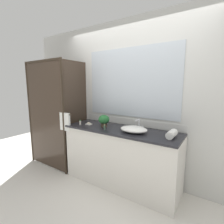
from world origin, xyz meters
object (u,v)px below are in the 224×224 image
amenity_bottle_conditioner (80,122)px  rolled_towel_near_edge (172,134)px  faucet (139,126)px  potted_plant (104,120)px  soap_dish (89,124)px  sink_basin (134,129)px  amenity_bottle_body_wash (105,127)px

amenity_bottle_conditioner → rolled_towel_near_edge: (1.47, 0.12, 0.01)m
rolled_towel_near_edge → faucet: bearing=164.9°
potted_plant → amenity_bottle_conditioner: size_ratio=2.33×
soap_dish → rolled_towel_near_edge: 1.36m
sink_basin → soap_dish: bearing=179.9°
potted_plant → amenity_bottle_body_wash: size_ratio=2.37×
amenity_bottle_body_wash → amenity_bottle_conditioner: (-0.53, 0.04, 0.00)m
sink_basin → amenity_bottle_conditioner: same height
sink_basin → soap_dish: 0.84m
faucet → amenity_bottle_conditioner: (-0.95, -0.26, -0.02)m
sink_basin → rolled_towel_near_edge: size_ratio=1.82×
soap_dish → sink_basin: bearing=-0.1°
sink_basin → amenity_bottle_body_wash: 0.44m
faucet → amenity_bottle_conditioner: size_ratio=2.05×
soap_dish → amenity_bottle_conditioner: 0.15m
rolled_towel_near_edge → amenity_bottle_body_wash: bearing=-170.7°
rolled_towel_near_edge → soap_dish: bearing=-178.8°
potted_plant → soap_dish: 0.32m
soap_dish → rolled_towel_near_edge: (1.36, 0.03, 0.03)m
potted_plant → sink_basin: bearing=-1.4°
faucet → amenity_bottle_body_wash: bearing=-145.2°
rolled_towel_near_edge → amenity_bottle_conditioner: bearing=-175.4°
soap_dish → rolled_towel_near_edge: size_ratio=0.46×
sink_basin → amenity_bottle_conditioner: 0.96m
faucet → soap_dish: size_ratio=1.70×
amenity_bottle_body_wash → rolled_towel_near_edge: rolled_towel_near_edge is taller
amenity_bottle_conditioner → rolled_towel_near_edge: bearing=4.6°
faucet → amenity_bottle_conditioner: faucet is taller
rolled_towel_near_edge → potted_plant: bearing=-179.2°
amenity_bottle_body_wash → amenity_bottle_conditioner: 0.53m
potted_plant → soap_dish: (-0.31, -0.01, -0.10)m
potted_plant → soap_dish: bearing=-177.7°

